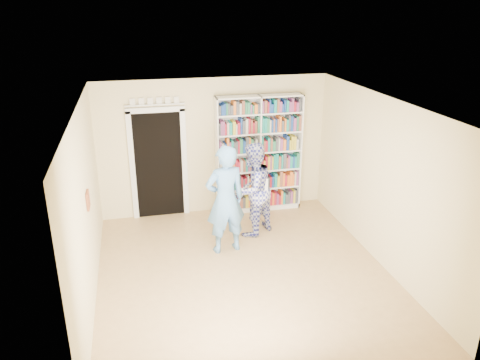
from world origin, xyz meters
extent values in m
plane|color=#AB8352|center=(0.00, 0.00, 0.00)|extent=(5.00, 5.00, 0.00)
plane|color=white|center=(0.00, 0.00, 2.70)|extent=(5.00, 5.00, 0.00)
plane|color=beige|center=(0.00, 2.50, 1.35)|extent=(4.50, 0.00, 4.50)
plane|color=beige|center=(-2.25, 0.00, 1.35)|extent=(0.00, 5.00, 5.00)
plane|color=beige|center=(2.25, 0.00, 1.35)|extent=(0.00, 5.00, 5.00)
cube|color=white|center=(0.87, 2.34, 1.18)|extent=(1.71, 0.32, 2.36)
cube|color=white|center=(0.87, 2.34, 1.18)|extent=(0.03, 0.32, 2.36)
cube|color=black|center=(-1.10, 2.48, 1.05)|extent=(0.90, 0.03, 2.10)
cube|color=silver|center=(-1.60, 2.47, 1.05)|extent=(0.10, 0.06, 2.20)
cube|color=silver|center=(-0.60, 2.47, 1.05)|extent=(0.10, 0.06, 2.20)
cube|color=silver|center=(-1.10, 2.47, 2.15)|extent=(1.10, 0.06, 0.10)
cube|color=silver|center=(-1.10, 2.46, 2.25)|extent=(1.10, 0.08, 0.02)
cube|color=maroon|center=(-2.23, 0.20, 1.40)|extent=(0.03, 0.25, 0.25)
imported|color=#598EC6|center=(-0.13, 0.80, 0.94)|extent=(0.75, 0.56, 1.88)
imported|color=navy|center=(0.47, 1.31, 0.87)|extent=(1.07, 1.02, 1.74)
cube|color=white|center=(0.61, 1.14, 0.98)|extent=(0.20, 0.03, 0.29)
camera|label=1|loc=(-1.52, -6.21, 4.04)|focal=35.00mm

